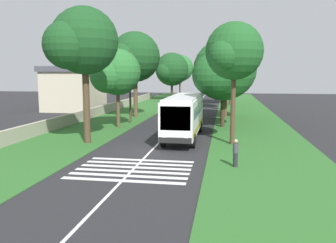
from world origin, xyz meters
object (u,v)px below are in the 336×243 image
object	(u,v)px
coach_bus	(184,114)
roadside_tree_left_1	(180,69)
roadside_tree_left_2	(133,58)
pedestrian	(236,153)
roadside_tree_left_3	(116,74)
roadside_building	(75,88)
roadside_tree_right_0	(233,53)
utility_pole	(130,86)
roadside_tree_right_1	(224,60)
roadside_tree_right_3	(222,72)
trailing_car_1	(182,104)
roadside_tree_left_4	(171,70)
roadside_tree_right_2	(224,71)
roadside_tree_left_0	(83,43)
trailing_car_0	(176,109)
roadside_tree_right_4	(230,61)

from	to	relation	value
coach_bus	roadside_tree_left_1	size ratio (longest dim) A/B	1.09
roadside_tree_left_2	pedestrian	distance (m)	27.32
roadside_tree_left_3	roadside_building	world-z (taller)	roadside_tree_left_3
roadside_tree_right_0	pedestrian	distance (m)	9.51
roadside_tree_right_0	utility_pole	world-z (taller)	roadside_tree_right_0
roadside_tree_right_1	roadside_building	size ratio (longest dim) A/B	1.14
roadside_building	roadside_tree_right_3	bearing A→B (deg)	-121.95
trailing_car_1	pedestrian	size ratio (longest dim) A/B	2.54
roadside_tree_right_1	coach_bus	bearing A→B (deg)	172.95
roadside_tree_left_4	roadside_building	size ratio (longest dim) A/B	1.10
roadside_tree_right_2	utility_pole	world-z (taller)	roadside_tree_right_2
coach_bus	roadside_tree_right_2	bearing A→B (deg)	-12.41
roadside_tree_right_0	roadside_tree_left_3	bearing A→B (deg)	58.63
roadside_tree_left_0	roadside_tree_left_1	world-z (taller)	roadside_tree_left_0
roadside_tree_left_3	roadside_tree_right_0	xyz separation A→B (m)	(-7.17, -11.77, 1.60)
roadside_tree_left_2	roadside_tree_right_3	bearing A→B (deg)	-121.91
trailing_car_1	roadside_tree_left_0	xyz separation A→B (m)	(-31.58, 4.02, 7.34)
pedestrian	roadside_tree_right_3	bearing A→B (deg)	3.95
roadside_tree_right_0	roadside_tree_left_1	bearing A→B (deg)	11.39
roadside_tree_right_2	utility_pole	xyz separation A→B (m)	(-6.54, 10.50, -1.76)
roadside_tree_right_0	roadside_tree_right_2	bearing A→B (deg)	2.40
trailing_car_0	roadside_building	world-z (taller)	roadside_building
roadside_tree_left_2	roadside_tree_left_3	world-z (taller)	roadside_tree_left_2
coach_bus	trailing_car_0	xyz separation A→B (m)	(18.57, 3.38, -1.48)
roadside_tree_right_1	utility_pole	xyz separation A→B (m)	(-16.99, 10.34, -3.44)
utility_pole	roadside_tree_right_3	bearing A→B (deg)	-97.43
roadside_tree_left_2	roadside_tree_right_0	xyz separation A→B (m)	(-16.25, -12.34, -0.38)
trailing_car_1	roadside_tree_right_3	size ratio (longest dim) A/B	0.47
roadside_tree_left_2	roadside_tree_right_0	world-z (taller)	roadside_tree_left_2
trailing_car_0	roadside_tree_left_1	size ratio (longest dim) A/B	0.42
roadside_building	pedestrian	distance (m)	38.73
trailing_car_0	pedestrian	size ratio (longest dim) A/B	2.54
roadside_tree_left_0	roadside_tree_right_0	size ratio (longest dim) A/B	1.13
roadside_tree_left_4	roadside_tree_right_0	xyz separation A→B (m)	(-47.11, -12.12, 0.80)
roadside_tree_left_2	roadside_building	bearing A→B (deg)	58.00
roadside_tree_left_3	roadside_tree_right_3	bearing A→B (deg)	-79.52
trailing_car_0	roadside_tree_left_2	world-z (taller)	roadside_tree_left_2
trailing_car_1	roadside_tree_left_3	xyz separation A→B (m)	(-23.09, 4.04, 4.97)
roadside_tree_left_1	roadside_tree_left_4	distance (m)	11.31
roadside_tree_right_3	pedestrian	bearing A→B (deg)	-176.05
roadside_tree_left_2	utility_pole	world-z (taller)	roadside_tree_left_2
roadside_tree_right_1	roadside_tree_left_3	bearing A→B (deg)	151.81
trailing_car_1	roadside_tree_left_2	world-z (taller)	roadside_tree_left_2
roadside_tree_right_1	roadside_tree_right_0	bearing A→B (deg)	-178.18
coach_bus	roadside_building	size ratio (longest dim) A/B	1.21
roadside_tree_left_0	roadside_tree_left_4	bearing A→B (deg)	0.45
trailing_car_0	roadside_tree_right_2	bearing A→B (deg)	-117.67
roadside_tree_right_1	roadside_tree_right_4	size ratio (longest dim) A/B	0.90
roadside_tree_left_2	roadside_tree_right_3	world-z (taller)	roadside_tree_left_2
roadside_tree_right_2	roadside_building	world-z (taller)	roadside_tree_right_2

